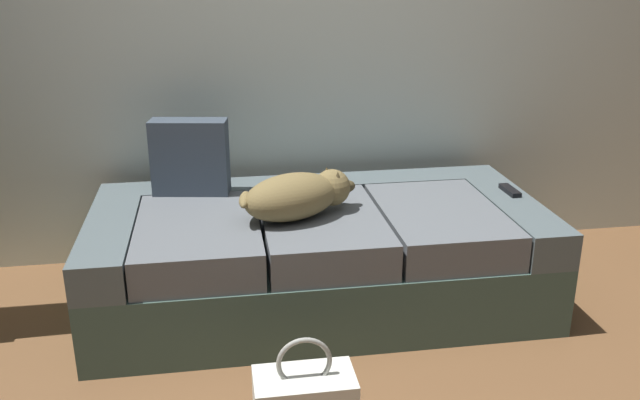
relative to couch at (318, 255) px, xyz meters
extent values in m
cube|color=#3E574D|center=(0.00, 0.00, -0.08)|extent=(1.94, 0.95, 0.30)
cube|color=#515D61|center=(-0.87, 0.00, 0.15)|extent=(0.20, 0.95, 0.15)
cube|color=#515D61|center=(0.87, 0.00, 0.15)|extent=(0.20, 0.95, 0.15)
cube|color=#515D61|center=(0.00, 0.37, 0.15)|extent=(1.54, 0.20, 0.15)
cube|color=slate|center=(-0.51, -0.10, 0.15)|extent=(0.50, 0.73, 0.15)
cube|color=slate|center=(0.00, -0.10, 0.15)|extent=(0.50, 0.73, 0.15)
cube|color=slate|center=(0.51, -0.10, 0.15)|extent=(0.50, 0.73, 0.15)
ellipsoid|color=olive|center=(-0.13, -0.12, 0.32)|extent=(0.48, 0.38, 0.19)
sphere|color=olive|center=(0.05, -0.04, 0.33)|extent=(0.16, 0.16, 0.16)
ellipsoid|color=#493D24|center=(0.12, -0.01, 0.32)|extent=(0.11, 0.09, 0.05)
cone|color=#493D24|center=(0.04, 0.00, 0.39)|extent=(0.04, 0.04, 0.05)
cone|color=#493D24|center=(0.07, -0.08, 0.39)|extent=(0.04, 0.04, 0.05)
ellipsoid|color=olive|center=(-0.32, -0.15, 0.33)|extent=(0.07, 0.17, 0.05)
cube|color=black|center=(0.90, 0.04, 0.24)|extent=(0.05, 0.15, 0.02)
cube|color=#394451|center=(-0.54, 0.27, 0.40)|extent=(0.36, 0.17, 0.34)
torus|color=#A0A196|center=(-0.19, -0.92, 0.06)|extent=(0.18, 0.02, 0.18)
camera|label=1|loc=(-0.42, -2.71, 1.26)|focal=38.04mm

